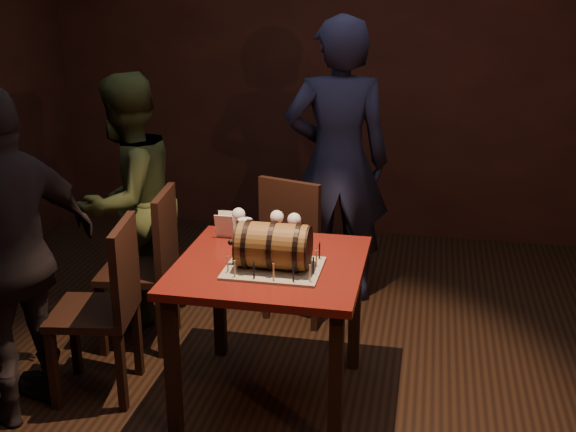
{
  "coord_description": "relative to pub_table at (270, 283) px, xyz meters",
  "views": [
    {
      "loc": [
        0.6,
        -3.22,
        2.09
      ],
      "look_at": [
        -0.06,
        0.05,
        0.95
      ],
      "focal_mm": 45.0,
      "sensor_mm": 36.0,
      "label": 1
    }
  ],
  "objects": [
    {
      "name": "room_shell",
      "position": [
        0.12,
        0.07,
        0.76
      ],
      "size": [
        5.04,
        5.04,
        2.8
      ],
      "color": "black",
      "rests_on": "ground"
    },
    {
      "name": "menu_card",
      "position": [
        -0.31,
        0.3,
        0.17
      ],
      "size": [
        0.1,
        0.05,
        0.13
      ],
      "primitive_type": null,
      "color": "white",
      "rests_on": "pub_table"
    },
    {
      "name": "person_left_front",
      "position": [
        -1.17,
        -0.34,
        0.18
      ],
      "size": [
        0.73,
        1.04,
        1.63
      ],
      "primitive_type": "imported",
      "rotation": [
        0.0,
        0.0,
        -1.96
      ],
      "color": "black",
      "rests_on": "ground"
    },
    {
      "name": "barrel_cake",
      "position": [
        0.04,
        -0.08,
        0.23
      ],
      "size": [
        0.39,
        0.23,
        0.23
      ],
      "color": "brown",
      "rests_on": "cake_board"
    },
    {
      "name": "wine_glass_left",
      "position": [
        -0.24,
        0.31,
        0.23
      ],
      "size": [
        0.07,
        0.07,
        0.16
      ],
      "color": "silver",
      "rests_on": "pub_table"
    },
    {
      "name": "chair_left_front",
      "position": [
        -0.81,
        -0.11,
        -0.12
      ],
      "size": [
        0.46,
        0.46,
        0.93
      ],
      "color": "black",
      "rests_on": "ground"
    },
    {
      "name": "person_back",
      "position": [
        0.15,
        1.29,
        0.28
      ],
      "size": [
        0.75,
        0.56,
        1.85
      ],
      "primitive_type": "imported",
      "rotation": [
        0.0,
        0.0,
        3.34
      ],
      "color": "#1B1C37",
      "rests_on": "ground"
    },
    {
      "name": "wine_glass_right",
      "position": [
        0.06,
        0.29,
        0.23
      ],
      "size": [
        0.07,
        0.07,
        0.16
      ],
      "color": "silver",
      "rests_on": "pub_table"
    },
    {
      "name": "cake_board",
      "position": [
        0.04,
        -0.08,
        0.12
      ],
      "size": [
        0.45,
        0.35,
        0.01
      ],
      "primitive_type": "cube",
      "color": "gray",
      "rests_on": "pub_table"
    },
    {
      "name": "chair_left_rear",
      "position": [
        -0.8,
        0.43,
        -0.12
      ],
      "size": [
        0.44,
        0.44,
        0.93
      ],
      "color": "black",
      "rests_on": "ground"
    },
    {
      "name": "wine_glass_mid",
      "position": [
        -0.03,
        0.31,
        0.23
      ],
      "size": [
        0.07,
        0.07,
        0.16
      ],
      "color": "silver",
      "rests_on": "pub_table"
    },
    {
      "name": "chair_back",
      "position": [
        -0.03,
        0.9,
        -0.12
      ],
      "size": [
        0.5,
        0.5,
        0.93
      ],
      "color": "black",
      "rests_on": "ground"
    },
    {
      "name": "person_left_rear",
      "position": [
        -1.04,
        0.73,
        0.13
      ],
      "size": [
        0.8,
        0.9,
        1.54
      ],
      "primitive_type": "imported",
      "rotation": [
        0.0,
        0.0,
        -1.91
      ],
      "color": "#384221",
      "rests_on": "ground"
    },
    {
      "name": "pint_of_ale",
      "position": [
        -0.17,
        0.17,
        0.18
      ],
      "size": [
        0.07,
        0.07,
        0.15
      ],
      "color": "silver",
      "rests_on": "pub_table"
    },
    {
      "name": "pub_table",
      "position": [
        0.0,
        0.0,
        0.0
      ],
      "size": [
        0.9,
        0.9,
        0.75
      ],
      "color": "#4A0F0C",
      "rests_on": "ground"
    },
    {
      "name": "birthday_candles",
      "position": [
        0.04,
        -0.08,
        0.16
      ],
      "size": [
        0.4,
        0.3,
        0.09
      ],
      "color": "#D9C581",
      "rests_on": "cake_board"
    }
  ]
}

